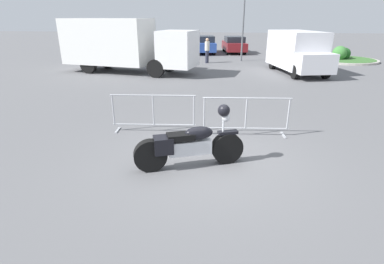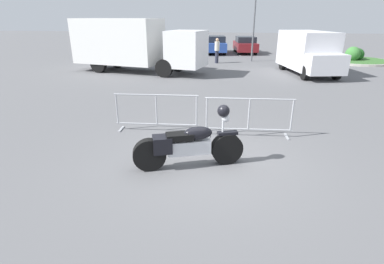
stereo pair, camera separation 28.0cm
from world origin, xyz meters
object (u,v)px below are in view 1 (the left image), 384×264
box_truck (122,43)px  parked_car_maroon (234,45)px  pedestrian (207,50)px  parked_car_green (118,44)px  crowd_barrier_far (246,116)px  parked_car_blue (204,44)px  parked_car_black (175,45)px  street_lamp (244,7)px  motorcycle (190,145)px  crowd_barrier_near (153,113)px  delivery_van (297,51)px  parked_car_red (146,45)px

box_truck → parked_car_maroon: bearing=70.3°
pedestrian → box_truck: bearing=100.9°
parked_car_green → pedestrian: 10.56m
crowd_barrier_far → parked_car_blue: bearing=97.8°
parked_car_black → street_lamp: 8.14m
motorcycle → street_lamp: 17.44m
pedestrian → crowd_barrier_near: bearing=145.2°
delivery_van → pedestrian: (-5.40, 3.33, -0.32)m
delivery_van → parked_car_red: delivery_van is taller
parked_car_green → parked_car_black: bearing=-96.6°
delivery_van → parked_car_green: delivery_van is taller
motorcycle → box_truck: (-5.33, 11.39, 1.12)m
pedestrian → parked_car_green: bearing=22.6°
parked_car_green → crowd_barrier_near: bearing=-165.8°
parked_car_black → pedestrian: size_ratio=2.48×
parked_car_blue → motorcycle: bearing=175.6°
crowd_barrier_near → pedestrian: (0.52, 13.72, 0.36)m
motorcycle → parked_car_blue: size_ratio=0.50×
box_truck → street_lamp: bearing=50.0°
crowd_barrier_far → pedestrian: bearing=98.4°
crowd_barrier_far → pedestrian: pedestrian is taller
motorcycle → parked_car_green: size_ratio=0.51×
parked_car_blue → delivery_van: bearing=-155.3°
crowd_barrier_near → box_truck: bearing=113.4°
crowd_barrier_far → parked_car_black: bearing=105.1°
parked_car_black → parked_car_blue: (2.66, -0.09, 0.07)m
crowd_barrier_near → crowd_barrier_far: size_ratio=1.00×
crowd_barrier_far → parked_car_maroon: parked_car_maroon is taller
box_truck → parked_car_maroon: (6.54, 11.00, -0.91)m
parked_car_blue → pedestrian: pedestrian is taller
box_truck → parked_car_red: (-1.44, 10.34, -0.93)m
parked_car_maroon → street_lamp: (0.48, -5.33, 2.98)m
delivery_van → parked_car_black: 12.94m
delivery_van → parked_car_blue: bearing=-160.3°
motorcycle → parked_car_red: parked_car_red is taller
crowd_barrier_near → box_truck: size_ratio=0.30×
motorcycle → crowd_barrier_near: (-1.28, 2.01, 0.04)m
motorcycle → delivery_van: bearing=49.4°
parked_car_black → street_lamp: (5.80, -4.85, 3.02)m
box_truck → parked_car_red: bearing=108.9°
parked_car_green → parked_car_blue: bearing=-97.8°
parked_car_green → parked_car_black: parked_car_green is taller
crowd_barrier_near → parked_car_green: 21.36m
parked_car_red → parked_car_blue: bearing=-97.2°
crowd_barrier_near → parked_car_black: (-2.83, 19.90, 0.13)m
box_truck → delivery_van: size_ratio=1.50×
parked_car_green → motorcycle: bearing=-164.8°
street_lamp → parked_car_black: bearing=140.1°
motorcycle → delivery_van: size_ratio=0.44×
parked_car_red → parked_car_maroon: size_ratio=0.96×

